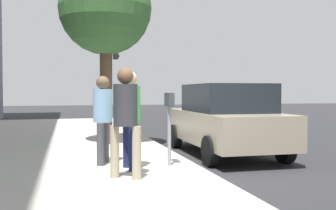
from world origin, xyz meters
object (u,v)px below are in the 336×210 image
pedestrian_bystander (125,113)px  parking_officer (103,112)px  parking_meter (169,113)px  parked_sedan_near (225,119)px  traffic_signal (113,68)px  pedestrian_at_meter (130,111)px  street_tree (105,10)px

pedestrian_bystander → parking_officer: 1.46m
pedestrian_bystander → parking_officer: pedestrian_bystander is taller
parking_meter → parked_sedan_near: bearing=-46.7°
parking_meter → traffic_signal: bearing=0.3°
parked_sedan_near → parking_meter: bearing=133.3°
pedestrian_at_meter → parked_sedan_near: bearing=28.5°
parking_meter → street_tree: size_ratio=0.28×
pedestrian_bystander → parking_officer: size_ratio=1.05×
traffic_signal → parking_meter: bearing=-179.7°
parked_sedan_near → pedestrian_bystander: bearing=133.0°
parking_meter → pedestrian_at_meter: bearing=100.3°
pedestrian_bystander → parked_sedan_near: 3.97m
pedestrian_bystander → street_tree: size_ratio=0.37×
pedestrian_bystander → street_tree: bearing=32.4°
parking_meter → traffic_signal: traffic_signal is taller
traffic_signal → street_tree: bearing=171.1°
parking_meter → traffic_signal: 8.92m
parking_officer → parked_sedan_near: parking_officer is taller
pedestrian_at_meter → traffic_signal: size_ratio=0.50×
parked_sedan_near → traffic_signal: size_ratio=1.23×
pedestrian_bystander → street_tree: 5.13m
pedestrian_at_meter → parked_sedan_near: size_ratio=0.41×
parking_officer → street_tree: bearing=102.1°
parked_sedan_near → street_tree: 4.39m
pedestrian_at_meter → traffic_signal: traffic_signal is taller
parking_meter → parking_officer: (0.53, 1.22, 0.01)m
traffic_signal → pedestrian_at_meter: bearing=175.2°
parking_officer → parking_meter: bearing=-4.8°
pedestrian_bystander → street_tree: (4.44, -0.12, 2.58)m
parking_meter → pedestrian_at_meter: (-0.14, 0.79, 0.06)m
street_tree → traffic_signal: 5.48m
parking_meter → street_tree: 4.51m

